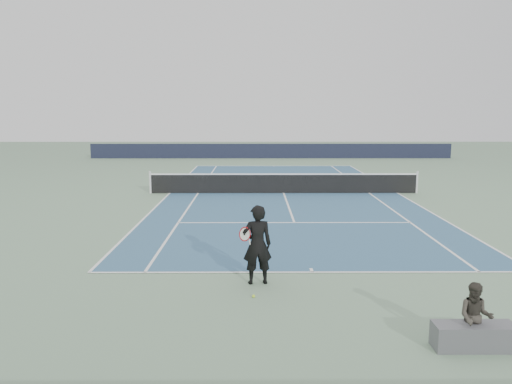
{
  "coord_description": "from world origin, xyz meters",
  "views": [
    {
      "loc": [
        -1.43,
        -23.64,
        3.94
      ],
      "look_at": [
        -1.36,
        -6.32,
        1.1
      ],
      "focal_mm": 35.0,
      "sensor_mm": 36.0,
      "label": 1
    }
  ],
  "objects_px": {
    "tennis_player": "(257,245)",
    "tennis_ball": "(254,296)",
    "tennis_net": "(284,183)",
    "spectator_bench": "(475,326)"
  },
  "relations": [
    {
      "from": "tennis_ball",
      "to": "tennis_net",
      "type": "bearing_deg",
      "value": 83.92
    },
    {
      "from": "tennis_player",
      "to": "tennis_ball",
      "type": "distance_m",
      "value": 1.26
    },
    {
      "from": "tennis_net",
      "to": "tennis_player",
      "type": "bearing_deg",
      "value": -96.14
    },
    {
      "from": "tennis_player",
      "to": "tennis_ball",
      "type": "bearing_deg",
      "value": -95.22
    },
    {
      "from": "tennis_net",
      "to": "spectator_bench",
      "type": "xyz_separation_m",
      "value": [
        2.24,
        -15.85,
        -0.1
      ]
    },
    {
      "from": "tennis_ball",
      "to": "spectator_bench",
      "type": "bearing_deg",
      "value": -32.2
    },
    {
      "from": "tennis_net",
      "to": "tennis_player",
      "type": "xyz_separation_m",
      "value": [
        -1.36,
        -12.63,
        0.42
      ]
    },
    {
      "from": "spectator_bench",
      "to": "tennis_player",
      "type": "bearing_deg",
      "value": 138.23
    },
    {
      "from": "tennis_player",
      "to": "tennis_net",
      "type": "bearing_deg",
      "value": 83.86
    },
    {
      "from": "tennis_player",
      "to": "spectator_bench",
      "type": "height_order",
      "value": "tennis_player"
    }
  ]
}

